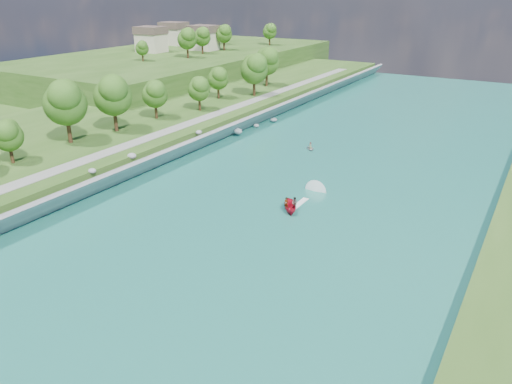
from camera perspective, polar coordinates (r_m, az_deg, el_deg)
The scene contains 11 objects.
ground at distance 63.00m, azimuth -2.89°, elevation -5.85°, with size 260.00×260.00×0.00m, color #2D5119.
river_water at distance 78.80m, azimuth 5.11°, elevation 0.13°, with size 55.00×240.00×0.10m, color #1B685F.
berm_west at distance 108.19m, azimuth -19.56°, elevation 6.08°, with size 45.00×240.00×3.50m, color #2D5119.
ridge_west at distance 182.79m, azimuth -8.38°, elevation 14.22°, with size 60.00×120.00×9.00m, color #2D5119.
riprap_bank at distance 91.09m, azimuth -9.85°, elevation 4.17°, with size 4.86×236.00×4.41m.
riverside_path at distance 95.29m, azimuth -12.77°, elevation 5.86°, with size 3.00×200.00×0.10m, color gray.
ridge_houses at distance 189.52m, azimuth -9.08°, elevation 17.15°, with size 29.50×29.50×8.40m.
trees_west at distance 92.73m, azimuth -20.07°, elevation 8.33°, with size 15.05×148.94×13.63m.
trees_ridge at distance 179.38m, azimuth -4.73°, elevation 17.25°, with size 21.69×63.51×10.80m.
motorboat at distance 72.47m, azimuth 4.49°, elevation -1.28°, with size 3.60×18.85×2.20m.
raft at distance 99.06m, azimuth 6.23°, elevation 5.03°, with size 2.95×3.17×1.50m.
Camera 1 is at (30.93, -46.10, 29.80)m, focal length 35.00 mm.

